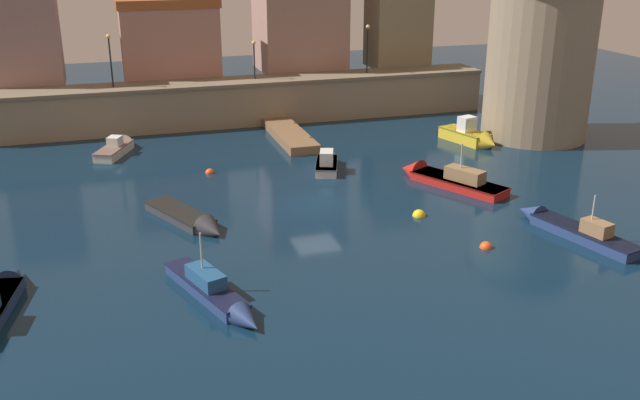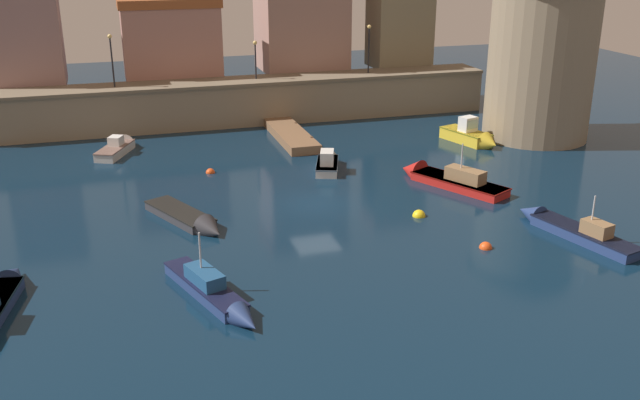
# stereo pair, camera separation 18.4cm
# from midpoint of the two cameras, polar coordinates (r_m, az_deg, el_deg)

# --- Properties ---
(ground_plane) EXTENTS (106.45, 106.45, 0.00)m
(ground_plane) POSITION_cam_midpoint_polar(r_m,az_deg,el_deg) (39.85, -0.49, -0.28)
(ground_plane) COLOR #0C2338
(quay_wall) EXTENTS (39.96, 3.75, 3.46)m
(quay_wall) POSITION_cam_midpoint_polar(r_m,az_deg,el_deg) (57.55, -6.12, 7.91)
(quay_wall) COLOR gray
(quay_wall) RESTS_ON ground
(old_town_backdrop) EXTENTS (36.07, 6.20, 9.65)m
(old_town_backdrop) POSITION_cam_midpoint_polar(r_m,az_deg,el_deg) (60.81, -6.23, 14.06)
(old_town_backdrop) COLOR gray
(old_town_backdrop) RESTS_ON ground
(fortress_tower) EXTENTS (8.18, 8.18, 11.47)m
(fortress_tower) POSITION_cam_midpoint_polar(r_m,az_deg,el_deg) (54.49, 17.14, 10.78)
(fortress_tower) COLOR gray
(fortress_tower) RESTS_ON ground
(pier_dock) EXTENTS (2.16, 8.67, 0.70)m
(pier_dock) POSITION_cam_midpoint_polar(r_m,az_deg,el_deg) (52.59, -2.53, 5.21)
(pier_dock) COLOR brown
(pier_dock) RESTS_ON ground
(quay_lamp_0) EXTENTS (0.32, 0.32, 3.89)m
(quay_lamp_0) POSITION_cam_midpoint_polar(r_m,az_deg,el_deg) (55.79, -16.59, 11.25)
(quay_lamp_0) COLOR black
(quay_lamp_0) RESTS_ON quay_wall
(quay_lamp_1) EXTENTS (0.32, 0.32, 2.99)m
(quay_lamp_1) POSITION_cam_midpoint_polar(r_m,az_deg,el_deg) (57.03, -5.41, 11.65)
(quay_lamp_1) COLOR black
(quay_lamp_1) RESTS_ON quay_wall
(quay_lamp_2) EXTENTS (0.32, 0.32, 3.88)m
(quay_lamp_2) POSITION_cam_midpoint_polar(r_m,az_deg,el_deg) (59.60, 3.74, 12.57)
(quay_lamp_2) COLOR black
(quay_lamp_2) RESTS_ON quay_wall
(moored_boat_0) EXTENTS (2.69, 4.56, 1.75)m
(moored_boat_0) POSITION_cam_midpoint_polar(r_m,az_deg,el_deg) (45.91, 0.45, 3.10)
(moored_boat_0) COLOR silver
(moored_boat_0) RESTS_ON ground
(moored_boat_1) EXTENTS (3.27, 5.09, 1.57)m
(moored_boat_1) POSITION_cam_midpoint_polar(r_m,az_deg,el_deg) (51.28, -15.98, 4.12)
(moored_boat_1) COLOR silver
(moored_boat_1) RESTS_ON ground
(moored_boat_2) EXTENTS (2.98, 7.26, 2.77)m
(moored_boat_2) POSITION_cam_midpoint_polar(r_m,az_deg,el_deg) (37.76, 19.26, -2.09)
(moored_boat_2) COLOR navy
(moored_boat_2) RESTS_ON ground
(moored_boat_3) EXTENTS (2.90, 5.18, 2.22)m
(moored_boat_3) POSITION_cam_midpoint_polar(r_m,az_deg,el_deg) (52.49, 11.94, 5.03)
(moored_boat_3) COLOR gold
(moored_boat_3) RESTS_ON ground
(moored_boat_5) EXTENTS (3.91, 6.22, 1.39)m
(moored_boat_5) POSITION_cam_midpoint_polar(r_m,az_deg,el_deg) (37.40, -10.36, -1.62)
(moored_boat_5) COLOR #333338
(moored_boat_5) RESTS_ON ground
(moored_boat_6) EXTENTS (4.87, 7.30, 3.29)m
(moored_boat_6) POSITION_cam_midpoint_polar(r_m,az_deg,el_deg) (43.60, 9.78, 1.78)
(moored_boat_6) COLOR red
(moored_boat_6) RESTS_ON ground
(moored_boat_7) EXTENTS (3.31, 6.88, 2.96)m
(moored_boat_7) POSITION_cam_midpoint_polar(r_m,az_deg,el_deg) (29.58, -8.55, -7.42)
(moored_boat_7) COLOR navy
(moored_boat_7) RESTS_ON ground
(mooring_buoy_0) EXTENTS (0.62, 0.62, 0.62)m
(mooring_buoy_0) POSITION_cam_midpoint_polar(r_m,az_deg,el_deg) (35.16, 13.02, -3.75)
(mooring_buoy_0) COLOR #EA4C19
(mooring_buoy_0) RESTS_ON ground
(mooring_buoy_1) EXTENTS (0.70, 0.70, 0.70)m
(mooring_buoy_1) POSITION_cam_midpoint_polar(r_m,az_deg,el_deg) (38.44, 7.80, -1.27)
(mooring_buoy_1) COLOR yellow
(mooring_buoy_1) RESTS_ON ground
(mooring_buoy_2) EXTENTS (0.57, 0.57, 0.57)m
(mooring_buoy_2) POSITION_cam_midpoint_polar(r_m,az_deg,el_deg) (45.57, -8.94, 2.16)
(mooring_buoy_2) COLOR #EA4C19
(mooring_buoy_2) RESTS_ON ground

